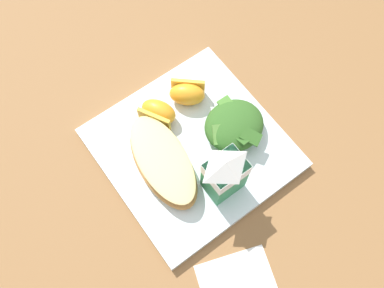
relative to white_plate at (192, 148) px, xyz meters
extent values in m
plane|color=olive|center=(0.00, 0.00, -0.01)|extent=(3.00, 3.00, 0.00)
cube|color=silver|center=(0.00, 0.00, 0.00)|extent=(0.28, 0.28, 0.02)
ellipsoid|color=#B77F42|center=(0.06, 0.00, 0.02)|extent=(0.10, 0.18, 0.03)
ellipsoid|color=brown|center=(0.06, 0.00, 0.03)|extent=(0.09, 0.16, 0.01)
ellipsoid|color=#EAD184|center=(0.06, 0.00, 0.04)|extent=(0.09, 0.17, 0.01)
ellipsoid|color=#336023|center=(-0.07, 0.02, 0.03)|extent=(0.10, 0.09, 0.04)
cube|color=#4C8433|center=(-0.08, -0.01, 0.04)|extent=(0.02, 0.03, 0.01)
cube|color=#336023|center=(-0.06, 0.04, 0.04)|extent=(0.03, 0.03, 0.02)
cube|color=#336023|center=(-0.08, 0.05, 0.04)|extent=(0.03, 0.04, 0.01)
cube|color=#5B8E3D|center=(-0.04, 0.02, 0.04)|extent=(0.03, 0.04, 0.02)
cube|color=#4C8433|center=(-0.08, 0.03, 0.03)|extent=(0.02, 0.03, 0.01)
cube|color=#4C8433|center=(-0.07, 0.02, 0.04)|extent=(0.04, 0.04, 0.02)
cube|color=#2D8451|center=(0.00, 0.08, 0.05)|extent=(0.06, 0.04, 0.09)
cube|color=white|center=(0.00, 0.08, 0.08)|extent=(0.06, 0.05, 0.03)
pyramid|color=white|center=(0.00, 0.08, 0.11)|extent=(0.06, 0.04, 0.02)
ellipsoid|color=orange|center=(-0.04, -0.07, 0.03)|extent=(0.07, 0.07, 0.04)
cube|color=gold|center=(-0.05, -0.09, 0.03)|extent=(0.05, 0.04, 0.03)
ellipsoid|color=orange|center=(0.01, -0.08, 0.03)|extent=(0.06, 0.07, 0.04)
cube|color=gold|center=(0.03, -0.07, 0.03)|extent=(0.03, 0.05, 0.03)
camera|label=1|loc=(0.15, 0.21, 0.65)|focal=39.49mm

